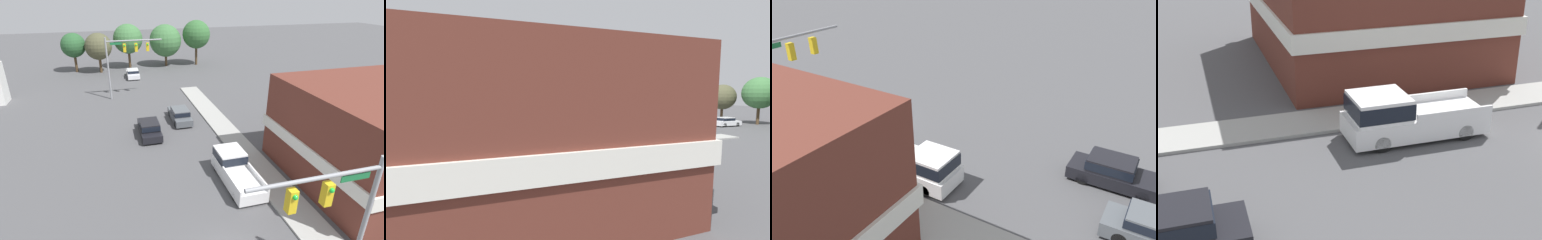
% 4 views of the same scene
% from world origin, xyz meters
% --- Properties ---
extents(sidewalk_curb, '(2.40, 60.00, 0.14)m').
position_xyz_m(sidewalk_curb, '(5.70, 0.00, 0.07)').
color(sidewalk_curb, '#9E9E99').
rests_on(sidewalk_curb, ground).
extents(car_lead, '(1.89, 4.83, 1.52)m').
position_xyz_m(car_lead, '(-1.89, 16.25, 0.79)').
color(car_lead, black).
rests_on(car_lead, ground).
extents(pickup_truck_parked, '(2.14, 5.72, 1.95)m').
position_xyz_m(pickup_truck_parked, '(3.23, 7.14, 0.95)').
color(pickup_truck_parked, black).
rests_on(pickup_truck_parked, ground).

